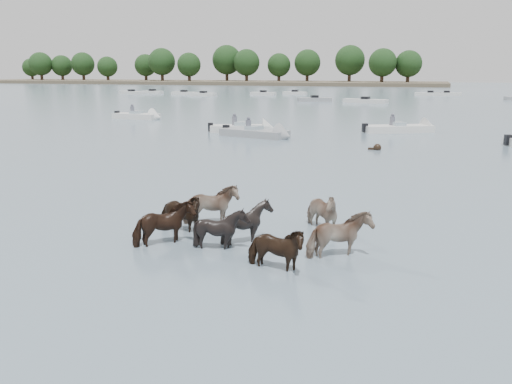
% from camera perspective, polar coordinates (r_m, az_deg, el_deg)
% --- Properties ---
extents(ground, '(400.00, 400.00, 0.00)m').
position_cam_1_polar(ground, '(12.62, -10.86, -6.95)').
color(ground, slate).
rests_on(ground, ground).
extents(shoreline, '(160.00, 30.00, 1.00)m').
position_cam_1_polar(shoreline, '(177.40, -6.99, 11.81)').
color(shoreline, '#4C4233').
rests_on(shoreline, ground).
extents(pony_herd, '(6.06, 4.44, 1.33)m').
position_cam_1_polar(pony_herd, '(13.31, -1.58, -3.59)').
color(pony_herd, black).
rests_on(pony_herd, ground).
extents(swimming_pony, '(0.72, 0.44, 0.44)m').
position_cam_1_polar(swimming_pony, '(29.71, 13.02, 4.70)').
color(swimming_pony, black).
rests_on(swimming_pony, ground).
extents(motorboat_a, '(4.89, 3.06, 1.92)m').
position_cam_1_polar(motorboat_a, '(37.59, -0.68, 6.94)').
color(motorboat_a, silver).
rests_on(motorboat_a, ground).
extents(motorboat_b, '(5.34, 2.88, 1.92)m').
position_cam_1_polar(motorboat_b, '(34.36, 0.84, 6.35)').
color(motorboat_b, gray).
rests_on(motorboat_b, ground).
extents(motorboat_c, '(5.49, 3.83, 1.92)m').
position_cam_1_polar(motorboat_c, '(39.11, 16.24, 6.66)').
color(motorboat_c, silver).
rests_on(motorboat_c, ground).
extents(motorboat_f, '(4.91, 1.90, 1.92)m').
position_cam_1_polar(motorboat_f, '(48.76, -12.23, 8.07)').
color(motorboat_f, silver).
rests_on(motorboat_f, ground).
extents(distant_flotilla, '(105.21, 29.54, 0.93)m').
position_cam_1_polar(distant_flotilla, '(89.29, 15.57, 10.08)').
color(distant_flotilla, silver).
rests_on(distant_flotilla, ground).
extents(treeline, '(146.17, 18.09, 12.46)m').
position_cam_1_polar(treeline, '(177.44, -5.57, 13.82)').
color(treeline, '#382619').
rests_on(treeline, ground).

